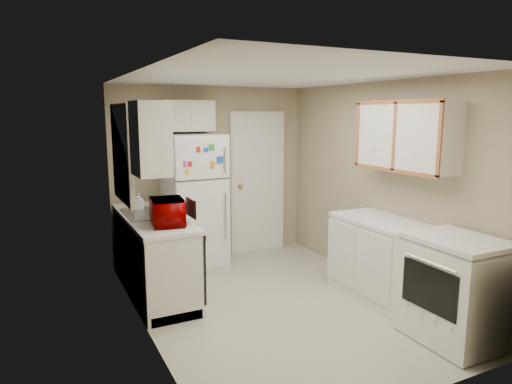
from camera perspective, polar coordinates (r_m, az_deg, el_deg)
name	(u,v)px	position (r m, az deg, el deg)	size (l,w,h in m)	color
floor	(276,303)	(5.09, 2.57, -13.74)	(3.80, 3.80, 0.00)	beige
ceiling	(278,76)	(4.68, 2.80, 14.28)	(3.80, 3.80, 0.00)	white
wall_left	(142,207)	(4.25, -14.06, -1.81)	(3.80, 3.80, 0.00)	tan
wall_right	(382,185)	(5.55, 15.43, 0.82)	(3.80, 3.80, 0.00)	tan
wall_back	(212,173)	(6.45, -5.53, 2.35)	(2.80, 2.80, 0.00)	tan
wall_front	(414,240)	(3.25, 19.20, -5.63)	(2.80, 2.80, 0.00)	tan
left_counter	(154,255)	(5.36, -12.66, -7.64)	(0.60, 1.80, 0.90)	silver
dishwasher	(195,263)	(4.87, -7.61, -8.77)	(0.03, 0.58, 0.72)	black
sink	(149,217)	(5.39, -13.21, -3.03)	(0.54, 0.74, 0.16)	gray
microwave	(168,210)	(4.78, -10.98, -2.24)	(0.26, 0.48, 0.32)	#9B0000
soap_bottle	(139,201)	(5.60, -14.38, -1.13)	(0.09, 0.09, 0.20)	white
window_blinds	(123,153)	(5.23, -16.31, 4.66)	(0.10, 0.98, 1.08)	silver
upper_cabinet_left	(150,139)	(4.42, -13.09, 6.52)	(0.30, 0.45, 0.70)	silver
refrigerator	(194,201)	(6.10, -7.76, -1.13)	(0.73, 0.71, 1.77)	white
cabinet_over_fridge	(186,116)	(6.12, -8.70, 9.39)	(0.70, 0.30, 0.40)	silver
interior_door	(258,183)	(6.72, 0.20, 1.14)	(0.86, 0.06, 2.08)	white
right_counter	(409,271)	(4.96, 18.61, -9.34)	(0.60, 2.00, 0.90)	silver
stove	(455,289)	(4.53, 23.65, -11.08)	(0.65, 0.80, 0.97)	white
upper_cabinet_right	(406,136)	(5.02, 18.26, 6.65)	(0.30, 1.20, 0.70)	silver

